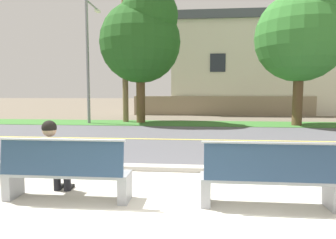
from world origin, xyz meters
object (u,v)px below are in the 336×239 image
bench_left (66,172)px  shade_tree_far_left (142,36)px  shade_tree_left (304,30)px  seated_person_grey (53,156)px  bench_right (269,178)px  streetlamp (89,52)px

bench_left → shade_tree_far_left: (-0.91, 11.64, 4.24)m
shade_tree_left → bench_left: bearing=-123.5°
shade_tree_left → seated_person_grey: bearing=-124.9°
bench_right → seated_person_grey: seated_person_grey is taller
bench_right → seated_person_grey: bearing=177.0°
bench_left → shade_tree_left: shade_tree_left is taller
bench_right → seated_person_grey: (-3.32, 0.17, 0.21)m
bench_left → bench_right: same height
bench_left → streetlamp: 12.39m
seated_person_grey → shade_tree_far_left: bearing=93.2°
seated_person_grey → streetlamp: size_ratio=0.19×
bench_right → seated_person_grey: size_ratio=1.56×
bench_right → shade_tree_left: 12.52m
streetlamp → bench_left: bearing=-71.4°
bench_left → seated_person_grey: bearing=148.1°
bench_left → streetlamp: bearing=108.6°
bench_right → shade_tree_left: bearing=69.0°
bench_left → bench_right: 3.04m
bench_left → shade_tree_left: size_ratio=0.27×
bench_left → shade_tree_far_left: bearing=94.5°
bench_left → streetlamp: (-3.79, 11.30, 3.40)m
seated_person_grey → streetlamp: streetlamp is taller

